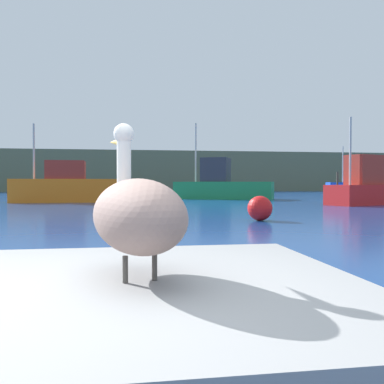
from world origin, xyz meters
TOP-DOWN VIEW (x-y plane):
  - hillside_backdrop at (0.00, 63.20)m, footprint 140.00×13.11m
  - pier_dock at (0.40, 0.30)m, footprint 2.53×2.46m
  - pelican at (0.40, 0.31)m, footprint 0.69×1.37m
  - fishing_boat_orange at (-3.44, 25.35)m, footprint 6.81×2.62m
  - fishing_boat_blue at (25.81, 39.82)m, footprint 8.08×3.84m
  - fishing_boat_green at (7.32, 28.69)m, footprint 7.56×5.12m
  - fishing_boat_red at (13.65, 19.62)m, footprint 5.91×3.80m
  - mooring_buoy at (4.53, 10.85)m, footprint 0.80×0.80m

SIDE VIEW (x-z plane):
  - pier_dock at x=0.40m, z-range 0.00..0.66m
  - mooring_buoy at x=4.53m, z-range 0.00..0.80m
  - fishing_boat_red at x=13.65m, z-range -1.44..3.32m
  - fishing_boat_blue at x=25.81m, z-range -1.60..3.56m
  - fishing_boat_orange at x=-3.44m, z-range -1.46..3.44m
  - fishing_boat_green at x=7.32m, z-range -1.85..3.92m
  - pelican at x=0.40m, z-range 0.57..1.50m
  - hillside_backdrop at x=0.00m, z-range 0.00..5.79m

